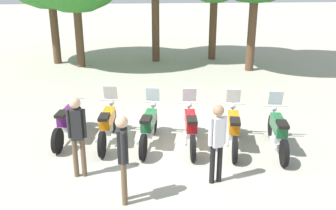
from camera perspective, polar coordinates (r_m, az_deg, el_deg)
ground_plane at (r=10.00m, az=0.21°, el=-5.83°), size 80.00×80.00×0.00m
motorcycle_0 at (r=10.43m, az=-14.66°, el=-2.37°), size 0.71×2.18×0.99m
motorcycle_1 at (r=10.04m, az=-8.97°, el=-2.76°), size 0.63×2.19×1.37m
motorcycle_2 at (r=9.79m, az=-2.86°, el=-3.14°), size 0.75×2.17×1.37m
motorcycle_3 at (r=9.75m, az=3.37°, el=-3.23°), size 0.62×2.19×1.37m
motorcycle_4 at (r=9.80m, az=9.68°, el=-3.38°), size 0.72×2.17×1.37m
motorcycle_5 at (r=9.88m, az=16.01°, el=-3.70°), size 0.68×2.18×1.37m
person_0 at (r=8.32m, az=-13.36°, el=-3.68°), size 0.40×0.25×1.83m
person_1 at (r=7.96m, az=7.32°, el=-4.88°), size 0.41×0.28×1.75m
person_2 at (r=7.26m, az=-6.74°, el=-6.99°), size 0.26×0.41×1.81m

